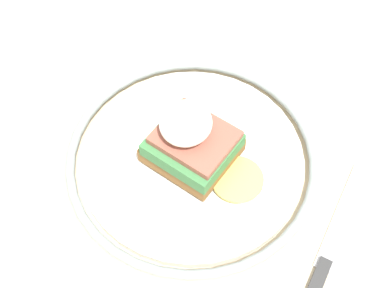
{
  "coord_description": "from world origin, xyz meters",
  "views": [
    {
      "loc": [
        0.21,
        -0.21,
        1.23
      ],
      "look_at": [
        0.04,
        0.03,
        0.79
      ],
      "focal_mm": 50.0,
      "sensor_mm": 36.0,
      "label": 1
    }
  ],
  "objects_px": {
    "sandwich": "(192,142)",
    "fork": "(72,80)",
    "plate": "(192,158)",
    "knife": "(326,260)"
  },
  "relations": [
    {
      "from": "sandwich",
      "to": "knife",
      "type": "xyz_separation_m",
      "value": [
        0.16,
        -0.01,
        -0.04
      ]
    },
    {
      "from": "plate",
      "to": "fork",
      "type": "xyz_separation_m",
      "value": [
        -0.18,
        0.01,
        -0.01
      ]
    },
    {
      "from": "sandwich",
      "to": "fork",
      "type": "height_order",
      "value": "sandwich"
    },
    {
      "from": "plate",
      "to": "sandwich",
      "type": "bearing_deg",
      "value": -49.52
    },
    {
      "from": "plate",
      "to": "knife",
      "type": "height_order",
      "value": "plate"
    },
    {
      "from": "sandwich",
      "to": "plate",
      "type": "bearing_deg",
      "value": 130.48
    },
    {
      "from": "sandwich",
      "to": "knife",
      "type": "distance_m",
      "value": 0.17
    },
    {
      "from": "sandwich",
      "to": "fork",
      "type": "relative_size",
      "value": 0.83
    },
    {
      "from": "sandwich",
      "to": "fork",
      "type": "xyz_separation_m",
      "value": [
        -0.18,
        0.01,
        -0.04
      ]
    },
    {
      "from": "sandwich",
      "to": "knife",
      "type": "bearing_deg",
      "value": -4.46
    }
  ]
}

